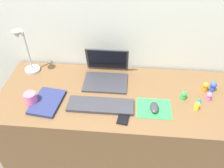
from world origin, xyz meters
TOP-DOWN VIEW (x-y plane):
  - ground_plane at (0.00, 0.00)m, footprint 6.00×6.00m
  - back_wall at (0.00, 0.35)m, footprint 2.78×0.05m
  - desk at (0.00, 0.00)m, footprint 1.58×0.63m
  - laptop at (-0.09, 0.17)m, footprint 0.30×0.27m
  - keyboard at (-0.10, -0.12)m, footprint 0.41×0.13m
  - mousepad at (0.23, -0.11)m, footprint 0.21×0.17m
  - mouse at (0.23, -0.12)m, footprint 0.06×0.10m
  - cell_phone at (0.05, -0.19)m, footprint 0.08×0.14m
  - desk_lamp at (-0.65, 0.18)m, footprint 0.11×0.16m
  - notebook_pad at (-0.44, -0.12)m, footprint 0.20×0.26m
  - coffee_mug at (-0.53, -0.13)m, footprint 0.07×0.07m
  - toy_figurine_teal at (0.52, -0.02)m, footprint 0.03×0.03m
  - toy_figurine_green at (0.42, -0.00)m, footprint 0.04×0.04m
  - toy_figurine_yellow at (0.49, -0.09)m, footprint 0.03×0.03m
  - toy_figurine_orange at (0.58, 0.09)m, footprint 0.04×0.04m
  - toy_figurine_pink at (0.58, 0.01)m, footprint 0.04×0.04m
  - toy_figurine_blue at (0.63, 0.10)m, footprint 0.04×0.04m

SIDE VIEW (x-z plane):
  - ground_plane at x=0.00m, z-range 0.00..0.00m
  - desk at x=0.00m, z-range 0.00..0.74m
  - back_wall at x=0.00m, z-range 0.00..1.44m
  - mousepad at x=0.23m, z-range 0.74..0.74m
  - cell_phone at x=0.05m, z-range 0.74..0.75m
  - keyboard at x=-0.10m, z-range 0.74..0.76m
  - notebook_pad at x=-0.44m, z-range 0.74..0.76m
  - toy_figurine_teal at x=0.52m, z-range 0.74..0.78m
  - mouse at x=0.23m, z-range 0.74..0.78m
  - toy_figurine_pink at x=0.58m, z-range 0.74..0.80m
  - toy_figurine_green at x=0.42m, z-range 0.74..0.80m
  - toy_figurine_yellow at x=0.49m, z-range 0.74..0.80m
  - toy_figurine_orange at x=0.58m, z-range 0.74..0.81m
  - toy_figurine_blue at x=0.63m, z-range 0.74..0.82m
  - coffee_mug at x=-0.53m, z-range 0.74..0.82m
  - laptop at x=-0.09m, z-range 0.69..0.90m
  - desk_lamp at x=-0.65m, z-range 0.73..1.10m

